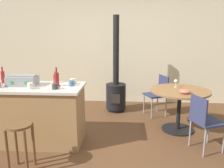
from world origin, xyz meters
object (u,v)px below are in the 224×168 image
Objects in this scene: cup_3 at (71,83)px; wine_glass at (176,81)px; wooden_stool at (20,137)px; dining_table at (179,99)px; bottle_1 at (57,79)px; cup_1 at (55,86)px; cup_4 at (73,81)px; serving_bowl at (185,91)px; cup_2 at (30,86)px; toolbox at (22,80)px; bottle_2 at (55,78)px; folding_chair_far at (158,92)px; folding_chair_near at (204,119)px; wood_stove at (116,89)px; bottle_0 at (3,77)px; kitchen_island at (36,114)px.

wine_glass is at bearing 23.75° from cup_3.
wooden_stool is 0.61× the size of dining_table.
cup_1 is at bearing -81.73° from bottle_1.
serving_bowl is at bearing 5.28° from cup_4.
toolbox is at bearing 133.74° from cup_2.
bottle_1 is 0.27m from bottle_2.
serving_bowl is (0.29, -1.02, 0.29)m from folding_chair_far.
cup_1 is at bearing -19.86° from toolbox.
wine_glass is at bearing 26.75° from cup_1.
wood_stove reaches higher than folding_chair_near.
cup_1 reaches higher than serving_bowl.
wine_glass is (-0.24, 0.95, 0.36)m from folding_chair_near.
wooden_stool is 3.46× the size of bottle_2.
bottle_0 reaches higher than wooden_stool.
cup_2 is at bearing -123.77° from wood_stove.
kitchen_island is 0.67m from cup_1.
bottle_0 is at bearing -171.95° from dining_table.
dining_table is at bearing 18.40° from cup_2.
cup_4 is (1.15, 0.02, -0.06)m from bottle_0.
dining_table is 1.93m from cup_3.
bottle_1 is 0.20m from cup_1.
wood_stove is (1.11, 2.38, 0.04)m from wooden_stool.
cup_4 is at bearing 0.84° from bottle_0.
bottle_2 is at bearing -125.42° from wood_stove.
wooden_stool is at bearing -115.53° from cup_4.
folding_chair_near is 2.25m from cup_1.
wooden_stool is 2.58m from folding_chair_near.
bottle_1 reaches higher than cup_1.
dining_table is 2.52m from cup_2.
cup_4 reaches higher than kitchen_island.
wood_stove is 2.19m from cup_2.
serving_bowl is at bearing 8.64° from kitchen_island.
wine_glass is at bearing 35.59° from wooden_stool.
kitchen_island is at bearing -12.44° from toolbox.
cup_1 is at bearing -73.77° from bottle_2.
serving_bowl is at bearing 2.86° from bottle_2.
bottle_0 is at bearing 173.11° from cup_3.
dining_table is 5.68× the size of bottle_2.
bottle_2 is at bearing -177.14° from serving_bowl.
bottle_2 is 1.28× the size of wine_glass.
kitchen_island is 0.58m from toolbox.
wooden_stool is 5.11× the size of cup_1.
bottle_2 is (0.85, 0.08, -0.03)m from bottle_0.
bottle_1 reaches higher than cup_3.
cup_2 reaches higher than serving_bowl.
bottle_1 reaches higher than serving_bowl.
bottle_1 reaches higher than cup_4.
bottle_1 is (0.37, 0.02, 0.58)m from kitchen_island.
cup_4 is at bearing -114.69° from wood_stove.
cup_4 reaches higher than folding_chair_near.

